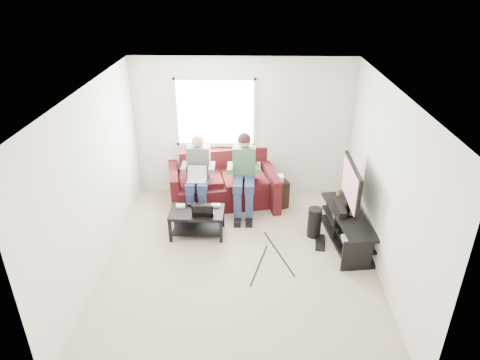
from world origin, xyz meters
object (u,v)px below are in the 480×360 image
coffee_table (197,217)px  tv (351,185)px  tv_stand (347,229)px  subwoofer (314,223)px  end_table (277,192)px  sofa (223,185)px

coffee_table → tv: bearing=-1.1°
coffee_table → tv_stand: (2.41, -0.15, -0.10)m
tv_stand → subwoofer: (-0.50, 0.14, 0.03)m
coffee_table → end_table: bearing=35.6°
tv_stand → end_table: size_ratio=2.53×
coffee_table → end_table: (1.35, 0.96, -0.04)m
coffee_table → tv_stand: 2.42m
tv_stand → subwoofer: bearing=164.6°
tv → subwoofer: size_ratio=2.17×
end_table → sofa: bearing=171.2°
tv_stand → subwoofer: subwoofer is taller
coffee_table → tv: size_ratio=0.79×
end_table → coffee_table: bearing=-144.4°
subwoofer → tv_stand: bearing=-15.4°
tv → end_table: 1.62m
sofa → tv: 2.45m
tv → sofa: bearing=150.5°
sofa → tv_stand: sofa is taller
tv → coffee_table: bearing=178.9°
sofa → tv_stand: size_ratio=1.37×
subwoofer → end_table: end_table is taller
subwoofer → sofa: bearing=144.2°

